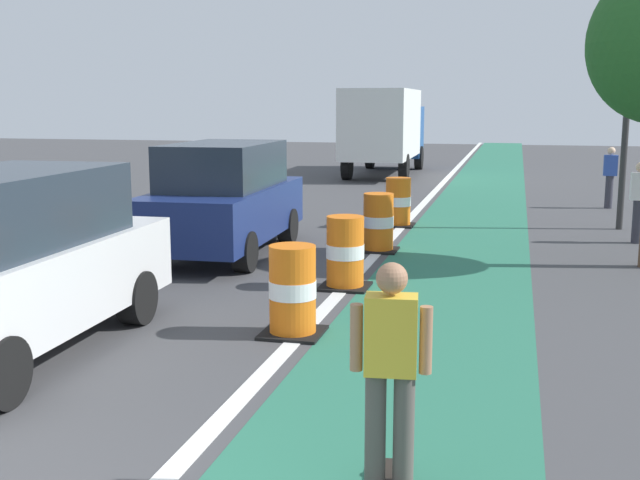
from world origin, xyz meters
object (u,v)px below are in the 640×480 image
at_px(delivery_truck_down_block, 385,126).
at_px(traffic_light_corner, 630,67).
at_px(pedestrian_crossing, 639,200).
at_px(pedestrian_waiting, 610,176).
at_px(parked_suv_second, 224,198).
at_px(traffic_barrel_far, 398,203).
at_px(skateboarder_on_lane, 390,372).
at_px(traffic_barrel_mid, 345,253).
at_px(traffic_barrel_back, 378,223).
at_px(traffic_barrel_front, 293,291).
at_px(parked_suv_nearest, 7,263).

bearing_deg(delivery_truck_down_block, traffic_light_corner, -58.65).
relative_size(pedestrian_crossing, pedestrian_waiting, 1.00).
bearing_deg(parked_suv_second, traffic_light_corner, 32.98).
bearing_deg(traffic_barrel_far, skateboarder_on_lane, -81.88).
bearing_deg(traffic_barrel_mid, delivery_truck_down_block, 97.59).
bearing_deg(traffic_light_corner, delivery_truck_down_block, 121.35).
relative_size(traffic_barrel_far, traffic_light_corner, 0.21).
height_order(traffic_barrel_mid, traffic_light_corner, traffic_light_corner).
bearing_deg(traffic_barrel_mid, traffic_barrel_back, 90.47).
distance_m(traffic_barrel_mid, delivery_truck_down_block, 18.92).
xyz_separation_m(delivery_truck_down_block, pedestrian_crossing, (7.30, -13.57, -0.98)).
bearing_deg(traffic_light_corner, traffic_barrel_far, -171.58).
relative_size(skateboarder_on_lane, pedestrian_crossing, 1.05).
distance_m(traffic_barrel_mid, traffic_barrel_back, 3.06).
relative_size(traffic_barrel_front, traffic_barrel_mid, 1.00).
relative_size(traffic_barrel_back, traffic_light_corner, 0.21).
bearing_deg(pedestrian_waiting, parked_suv_nearest, -118.10).
height_order(parked_suv_nearest, traffic_barrel_mid, parked_suv_nearest).
bearing_deg(traffic_barrel_mid, pedestrian_crossing, 46.90).
bearing_deg(skateboarder_on_lane, pedestrian_crossing, 74.29).
bearing_deg(traffic_barrel_mid, skateboarder_on_lane, -74.99).
bearing_deg(delivery_truck_down_block, traffic_barrel_front, -83.57).
height_order(skateboarder_on_lane, delivery_truck_down_block, delivery_truck_down_block).
bearing_deg(traffic_barrel_far, pedestrian_waiting, 41.19).
bearing_deg(traffic_barrel_back, parked_suv_nearest, -112.28).
distance_m(traffic_barrel_back, pedestrian_waiting, 8.91).
height_order(parked_suv_second, traffic_barrel_mid, parked_suv_second).
xyz_separation_m(parked_suv_second, pedestrian_crossing, (7.52, 3.05, -0.17)).
xyz_separation_m(traffic_barrel_front, pedestrian_crossing, (4.91, 7.66, 0.33)).
xyz_separation_m(parked_suv_second, traffic_light_corner, (7.41, 4.81, 2.47)).
relative_size(parked_suv_nearest, pedestrian_waiting, 2.88).
relative_size(traffic_barrel_back, traffic_barrel_far, 1.00).
xyz_separation_m(skateboarder_on_lane, delivery_truck_down_block, (-4.13, 24.83, 0.94)).
xyz_separation_m(parked_suv_second, traffic_barrel_far, (2.59, 4.09, -0.50)).
bearing_deg(parked_suv_second, traffic_barrel_front, -60.53).
relative_size(traffic_light_corner, pedestrian_waiting, 3.17).
bearing_deg(parked_suv_second, traffic_barrel_back, 19.76).
xyz_separation_m(parked_suv_nearest, traffic_barrel_far, (2.80, 10.18, -0.50)).
bearing_deg(traffic_barrel_front, traffic_barrel_far, 90.10).
bearing_deg(skateboarder_on_lane, pedestrian_waiting, 79.14).
xyz_separation_m(skateboarder_on_lane, traffic_barrel_back, (-1.67, 9.18, -0.38)).
relative_size(parked_suv_second, traffic_barrel_far, 4.27).
distance_m(traffic_barrel_front, pedestrian_waiting, 13.95).
height_order(traffic_barrel_front, pedestrian_crossing, pedestrian_crossing).
distance_m(traffic_barrel_back, traffic_light_corner, 6.78).
distance_m(skateboarder_on_lane, traffic_barrel_back, 9.34).
bearing_deg(traffic_barrel_front, traffic_light_corner, 63.00).
distance_m(traffic_barrel_far, pedestrian_crossing, 5.05).
bearing_deg(pedestrian_crossing, traffic_barrel_mid, -133.10).
bearing_deg(traffic_barrel_front, traffic_barrel_mid, 87.74).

